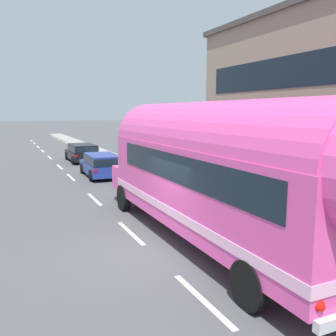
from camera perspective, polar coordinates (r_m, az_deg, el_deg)
The scene contains 6 objects.
ground_plane at distance 10.36m, azimuth -2.64°, elevation -12.94°, with size 300.00×300.00×0.00m, color #4C4C4F.
lane_markings at distance 22.98m, azimuth -8.69°, elevation -0.91°, with size 3.75×80.00×0.01m.
sidewalk_slab at distance 20.98m, azimuth -1.06°, elevation -1.54°, with size 2.02×90.00×0.15m, color gray.
painted_bus at distance 10.13m, azimuth 7.85°, elevation 0.00°, with size 2.61×12.54×4.12m.
car_lead at distance 21.91m, azimuth -10.31°, elevation 0.66°, with size 1.99×4.30×1.37m.
car_second at distance 28.89m, azimuth -13.25°, elevation 2.51°, with size 2.02×4.33×1.37m.
Camera 1 is at (-3.55, -8.95, 3.84)m, focal length 39.11 mm.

